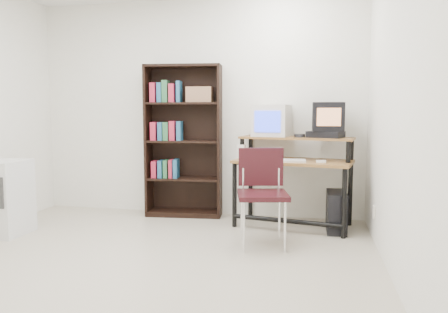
% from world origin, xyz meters
% --- Properties ---
extents(floor, '(4.00, 4.00, 0.01)m').
position_xyz_m(floor, '(0.00, 0.00, -0.01)').
color(floor, beige).
rests_on(floor, ground).
extents(back_wall, '(4.00, 0.01, 2.60)m').
position_xyz_m(back_wall, '(0.00, 2.00, 1.30)').
color(back_wall, white).
rests_on(back_wall, floor).
extents(right_wall, '(0.01, 4.00, 2.60)m').
position_xyz_m(right_wall, '(2.00, 0.00, 1.30)').
color(right_wall, white).
rests_on(right_wall, floor).
extents(computer_desk, '(1.34, 0.84, 0.98)m').
position_xyz_m(computer_desk, '(1.19, 1.62, 0.69)').
color(computer_desk, olive).
rests_on(computer_desk, floor).
extents(crt_monitor, '(0.44, 0.45, 0.37)m').
position_xyz_m(crt_monitor, '(0.93, 1.79, 1.15)').
color(crt_monitor, beige).
rests_on(crt_monitor, computer_desk).
extents(vcr, '(0.43, 0.37, 0.08)m').
position_xyz_m(vcr, '(1.53, 1.66, 1.01)').
color(vcr, black).
rests_on(vcr, computer_desk).
extents(crt_tv, '(0.34, 0.34, 0.31)m').
position_xyz_m(crt_tv, '(1.55, 1.70, 1.21)').
color(crt_tv, black).
rests_on(crt_tv, vcr).
extents(cd_spindle, '(0.13, 0.13, 0.05)m').
position_xyz_m(cd_spindle, '(1.25, 1.66, 0.99)').
color(cd_spindle, '#26262B').
rests_on(cd_spindle, computer_desk).
extents(keyboard, '(0.48, 0.24, 0.03)m').
position_xyz_m(keyboard, '(1.09, 1.45, 0.74)').
color(keyboard, beige).
rests_on(keyboard, computer_desk).
extents(mousepad, '(0.26, 0.23, 0.01)m').
position_xyz_m(mousepad, '(1.48, 1.41, 0.72)').
color(mousepad, black).
rests_on(mousepad, computer_desk).
extents(mouse, '(0.10, 0.06, 0.03)m').
position_xyz_m(mouse, '(1.48, 1.43, 0.74)').
color(mouse, white).
rests_on(mouse, mousepad).
extents(desk_speaker, '(0.08, 0.08, 0.17)m').
position_xyz_m(desk_speaker, '(0.60, 1.67, 0.80)').
color(desk_speaker, beige).
rests_on(desk_speaker, computer_desk).
extents(pc_tower, '(0.21, 0.45, 0.42)m').
position_xyz_m(pc_tower, '(1.65, 1.48, 0.21)').
color(pc_tower, black).
rests_on(pc_tower, floor).
extents(school_chair, '(0.54, 0.54, 0.91)m').
position_xyz_m(school_chair, '(0.93, 0.88, 0.57)').
color(school_chair, black).
rests_on(school_chair, floor).
extents(bookshelf, '(0.93, 0.38, 1.81)m').
position_xyz_m(bookshelf, '(-0.13, 1.86, 0.93)').
color(bookshelf, black).
rests_on(bookshelf, floor).
extents(mini_fridge, '(0.46, 0.47, 0.77)m').
position_xyz_m(mini_fridge, '(-1.72, 0.68, 0.38)').
color(mini_fridge, silver).
rests_on(mini_fridge, floor).
extents(wall_outlet, '(0.02, 0.08, 0.12)m').
position_xyz_m(wall_outlet, '(1.99, 1.15, 0.30)').
color(wall_outlet, beige).
rests_on(wall_outlet, right_wall).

